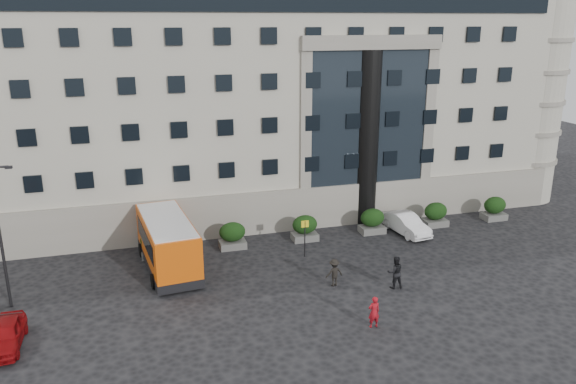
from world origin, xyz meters
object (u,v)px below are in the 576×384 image
pedestrian_a (374,312)px  pedestrian_c (334,273)px  hedge_b (232,235)px  minibus (167,242)px  white_taxi (406,224)px  street_lamp (1,232)px  parked_car_a (5,335)px  hedge_c (305,228)px  hedge_f (495,208)px  hedge_a (155,243)px  hedge_e (435,214)px  hedge_d (372,221)px  parked_car_d (14,221)px  pedestrian_b (395,272)px  bus_stop_sign (305,232)px

pedestrian_a → pedestrian_c: pedestrian_a is taller
hedge_b → minibus: (-4.48, -2.13, 0.86)m
minibus → white_taxi: minibus is taller
street_lamp → pedestrian_a: (18.08, -7.47, -3.52)m
white_taxi → parked_car_a: bearing=-169.9°
parked_car_a → hedge_c: bearing=27.9°
hedge_c → pedestrian_a: 12.27m
street_lamp → pedestrian_a: 19.88m
street_lamp → pedestrian_c: 18.33m
hedge_c → white_taxi: hedge_c is taller
hedge_f → minibus: bearing=-175.2°
white_taxi → pedestrian_a: 13.86m
hedge_a → pedestrian_c: hedge_a is taller
hedge_e → parked_car_a: 29.72m
hedge_a → pedestrian_c: 12.29m
hedge_b → hedge_d: size_ratio=1.00×
white_taxi → hedge_b: bearing=168.4°
white_taxi → hedge_e: bearing=7.6°
street_lamp → white_taxi: street_lamp is taller
hedge_a → hedge_e: bearing=0.0°
street_lamp → minibus: bearing=17.2°
street_lamp → parked_car_a: bearing=-84.2°
parked_car_d → hedge_d: bearing=-24.1°
hedge_c → hedge_f: 15.60m
white_taxi → pedestrian_a: bearing=-132.1°
parked_car_a → white_taxi: 26.74m
hedge_b → white_taxi: hedge_b is taller
hedge_e → pedestrian_c: (-10.94, -7.33, -0.10)m
white_taxi → pedestrian_b: size_ratio=2.26×
parked_car_d → pedestrian_a: (19.94, -20.47, 0.23)m
hedge_e → street_lamp: (-28.74, -4.80, 3.44)m
hedge_c → bus_stop_sign: size_ratio=0.73×
pedestrian_b → pedestrian_c: (-3.30, 1.24, -0.15)m
street_lamp → parked_car_d: size_ratio=1.80×
hedge_f → parked_car_a: bearing=-164.8°
hedge_e → street_lamp: 29.34m
hedge_a → hedge_c: bearing=0.0°
hedge_a → hedge_b: bearing=0.0°
street_lamp → pedestrian_b: (21.10, -3.76, -3.38)m
pedestrian_a → pedestrian_b: (3.02, 3.70, 0.14)m
hedge_e → street_lamp: street_lamp is taller
hedge_b → minibus: bearing=-154.6°
parked_car_a → parked_car_d: size_ratio=0.87×
minibus → white_taxi: (17.21, 1.33, -1.06)m
hedge_a → hedge_d: size_ratio=1.00×
hedge_e → bus_stop_sign: 11.67m
street_lamp → pedestrian_c: bearing=-8.1°
hedge_e → pedestrian_a: bearing=-131.0°
pedestrian_b → white_taxi: bearing=-115.3°
hedge_a → minibus: bearing=-71.3°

